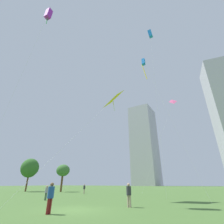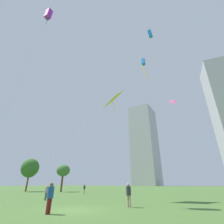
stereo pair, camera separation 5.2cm
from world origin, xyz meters
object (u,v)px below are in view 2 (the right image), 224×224
person_standing_0 (84,188)px  kite_flying_3 (173,102)px  person_standing_1 (46,192)px  kite_flying_1 (144,63)px  kite_flying_2 (113,99)px  kite_flying_4 (48,14)px  park_tree_0 (63,171)px  distant_highrise_0 (145,144)px  person_standing_5 (50,195)px  person_standing_3 (129,193)px  park_tree_1 (30,168)px  kite_flying_0 (150,34)px

person_standing_0 → kite_flying_3: (17.93, 4.34, 16.32)m
person_standing_0 → person_standing_1: size_ratio=1.05×
kite_flying_1 → kite_flying_2: size_ratio=1.38×
kite_flying_1 → kite_flying_4: bearing=-147.8°
person_standing_1 → park_tree_0: 21.54m
kite_flying_2 → kite_flying_3: 15.73m
kite_flying_3 → distant_highrise_0: size_ratio=0.25×
distant_highrise_0 → park_tree_0: bearing=-80.7°
person_standing_5 → person_standing_3: bearing=-33.8°
person_standing_3 → kite_flying_2: (-3.69, 4.58, 12.21)m
person_standing_0 → kite_flying_3: 24.64m
person_standing_0 → park_tree_1: (-18.20, 1.17, 4.46)m
person_standing_3 → distant_highrise_0: 143.30m
person_standing_0 → kite_flying_2: kite_flying_2 is taller
kite_flying_0 → kite_flying_3: bearing=84.6°
person_standing_5 → park_tree_0: (-20.67, 23.04, 3.61)m
person_standing_1 → person_standing_3: bearing=5.8°
person_standing_5 → distant_highrise_0: 147.55m
kite_flying_1 → kite_flying_3: (2.47, 11.87, -2.03)m
kite_flying_3 → park_tree_1: (-36.13, -3.17, -11.86)m
person_standing_1 → kite_flying_2: (7.15, 3.46, 12.35)m
person_standing_1 → park_tree_0: bearing=140.4°
kite_flying_2 → kite_flying_1: bearing=18.6°
person_standing_0 → person_standing_5: person_standing_5 is taller
person_standing_1 → person_standing_5: (7.41, -6.48, 0.15)m
person_standing_5 → distant_highrise_0: bearing=11.7°
person_standing_0 → person_standing_1: person_standing_0 is taller
kite_flying_2 → park_tree_1: 31.76m
person_standing_0 → park_tree_0: 11.03m
person_standing_3 → distant_highrise_0: distant_highrise_0 is taller
park_tree_0 → kite_flying_3: bearing=0.7°
kite_flying_0 → park_tree_1: (-35.11, 7.61, -20.77)m
person_standing_1 → distant_highrise_0: 139.97m
kite_flying_3 → person_standing_0: bearing=-166.4°
person_standing_3 → distant_highrise_0: size_ratio=0.03×
kite_flying_2 → kite_flying_4: (-9.17, -7.14, 15.74)m
person_standing_3 → kite_flying_2: bearing=125.0°
kite_flying_0 → kite_flying_4: size_ratio=0.90×
person_standing_5 → kite_flying_2: 15.73m
person_standing_5 → park_tree_0: size_ratio=0.30×
park_tree_0 → park_tree_1: 9.10m
kite_flying_3 → park_tree_0: 30.27m
person_standing_3 → park_tree_0: park_tree_0 is taller
kite_flying_4 → person_standing_0: bearing=95.8°
kite_flying_2 → kite_flying_4: 19.56m
person_standing_0 → kite_flying_1: bearing=43.5°
kite_flying_0 → kite_flying_3: (1.02, 10.78, -8.90)m
kite_flying_0 → kite_flying_2: bearing=-156.5°
person_standing_0 → kite_flying_0: kite_flying_0 is taller
kite_flying_1 → park_tree_1: 37.44m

